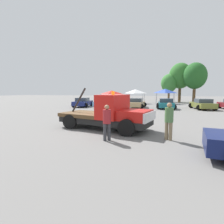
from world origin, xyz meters
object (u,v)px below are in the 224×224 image
(parked_car_skyblue, at_px, (107,103))
(canopy_tent_blue, at_px, (165,91))
(tree_center, at_px, (180,76))
(tree_right, at_px, (195,76))
(parked_car_navy, at_px, (83,102))
(parked_car_olive, at_px, (203,104))
(parked_car_teal, at_px, (166,104))
(parked_car_tan, at_px, (136,103))
(canopy_tent_white, at_px, (136,91))
(tree_left, at_px, (169,83))
(canopy_tent_red, at_px, (112,92))
(person_near_truck, at_px, (169,119))
(person_at_hood, at_px, (107,120))
(tow_truck, at_px, (109,114))

(parked_car_skyblue, relative_size, canopy_tent_blue, 1.63)
(tree_center, xyz_separation_m, tree_right, (2.48, -2.11, -0.25))
(parked_car_navy, xyz_separation_m, parked_car_olive, (16.41, 0.82, 0.00))
(parked_car_teal, height_order, tree_center, tree_center)
(parked_car_olive, relative_size, tree_center, 0.57)
(parked_car_skyblue, distance_m, parked_car_tan, 4.41)
(parked_car_navy, relative_size, canopy_tent_white, 1.51)
(parked_car_teal, bearing_deg, parked_car_skyblue, 87.28)
(parked_car_navy, bearing_deg, canopy_tent_white, -42.47)
(tree_left, bearing_deg, parked_car_olive, -75.21)
(parked_car_tan, height_order, tree_left, tree_left)
(canopy_tent_red, distance_m, canopy_tent_white, 4.83)
(tree_left, bearing_deg, parked_car_teal, -92.84)
(person_near_truck, bearing_deg, tree_left, 33.40)
(person_at_hood, bearing_deg, canopy_tent_red, -20.89)
(canopy_tent_blue, bearing_deg, tow_truck, -98.25)
(canopy_tent_blue, height_order, tree_right, tree_right)
(person_at_hood, relative_size, tree_right, 0.21)
(tree_right, bearing_deg, parked_car_teal, -112.33)
(canopy_tent_blue, bearing_deg, canopy_tent_red, -178.81)
(tow_truck, bearing_deg, parked_car_tan, 104.47)
(tree_right, bearing_deg, person_at_hood, -105.40)
(parked_car_tan, distance_m, tree_left, 15.66)
(tow_truck, bearing_deg, tree_left, 94.33)
(parked_car_skyblue, xyz_separation_m, canopy_tent_red, (-1.83, 8.89, 1.45))
(tree_right, bearing_deg, parked_car_tan, -125.58)
(tree_center, bearing_deg, person_at_hood, -100.20)
(canopy_tent_white, distance_m, tree_right, 12.09)
(tree_right, bearing_deg, canopy_tent_white, -156.96)
(parked_car_skyblue, relative_size, tree_left, 0.87)
(tow_truck, xyz_separation_m, person_at_hood, (0.63, -2.36, 0.06))
(person_near_truck, relative_size, tree_right, 0.23)
(tow_truck, relative_size, canopy_tent_blue, 1.92)
(person_near_truck, height_order, canopy_tent_blue, canopy_tent_blue)
(tow_truck, relative_size, tree_center, 0.74)
(canopy_tent_red, xyz_separation_m, canopy_tent_white, (4.81, -0.41, 0.18))
(parked_car_teal, bearing_deg, parked_car_olive, -87.55)
(canopy_tent_red, relative_size, tree_left, 0.59)
(person_near_truck, height_order, parked_car_olive, person_near_truck)
(tow_truck, xyz_separation_m, parked_car_teal, (3.47, 14.41, -0.26))
(tree_center, bearing_deg, canopy_tent_blue, -116.05)
(canopy_tent_red, bearing_deg, parked_car_teal, -41.30)
(person_near_truck, relative_size, parked_car_navy, 0.38)
(tow_truck, xyz_separation_m, tree_left, (4.20, 29.05, 3.06))
(parked_car_teal, distance_m, canopy_tent_white, 10.24)
(tree_right, bearing_deg, tow_truck, -107.84)
(tow_truck, distance_m, parked_car_tan, 14.48)
(person_near_truck, relative_size, canopy_tent_red, 0.51)
(person_near_truck, distance_m, tree_center, 31.56)
(person_near_truck, xyz_separation_m, tree_right, (5.49, 28.98, 4.21))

